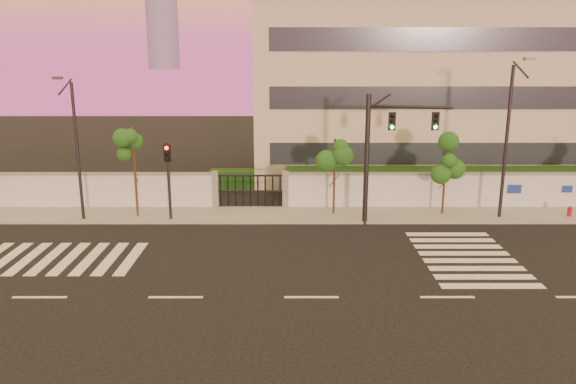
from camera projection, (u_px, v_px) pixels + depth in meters
name	position (u px, v px, depth m)	size (l,w,h in m)	color
ground	(311.00, 297.00, 20.61)	(120.00, 120.00, 0.00)	black
sidewalk	(304.00, 215.00, 30.77)	(60.00, 3.00, 0.15)	gray
perimeter_wall	(305.00, 191.00, 31.99)	(60.00, 0.36, 2.20)	silver
hedge_row	(321.00, 184.00, 34.71)	(41.00, 4.25, 1.80)	black
institutional_building	(424.00, 89.00, 40.45)	(24.40, 12.40, 12.25)	#BEB4A1
road_markings	(271.00, 260.00, 24.25)	(57.00, 7.62, 0.02)	silver
street_tree_c	(134.00, 151.00, 29.55)	(1.46, 1.16, 4.99)	#382314
street_tree_d	(335.00, 159.00, 30.17)	(1.54, 1.23, 4.26)	#382314
street_tree_e	(446.00, 158.00, 30.04)	(1.49, 1.19, 4.40)	#382314
traffic_signal_main	(384.00, 143.00, 28.39)	(4.23, 1.14, 6.75)	black
traffic_signal_secondary	(168.00, 172.00, 29.17)	(0.33, 0.33, 4.27)	black
streetlight_west	(76.00, 145.00, 28.70)	(0.46, 1.84, 7.64)	black
streetlight_east	(508.00, 135.00, 28.94)	(0.51, 2.05, 8.51)	black
fire_hydrant	(569.00, 213.00, 30.20)	(0.28, 0.27, 0.71)	#AB0B12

